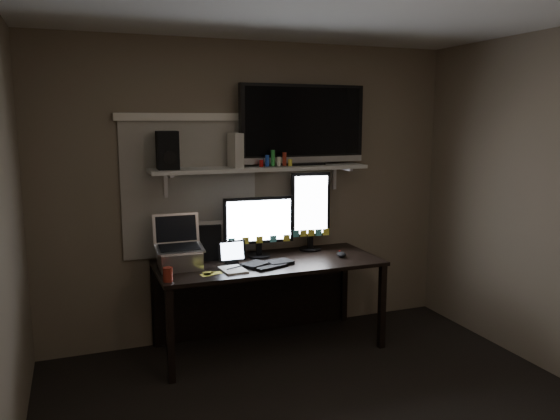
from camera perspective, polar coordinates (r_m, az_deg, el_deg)
name	(u,v)px	position (r m, az deg, el deg)	size (l,w,h in m)	color
back_wall	(254,192)	(4.67, -2.74, 1.93)	(3.60, 3.60, 0.00)	#6E634F
window_blinds	(190,189)	(4.51, -9.35, 2.19)	(1.10, 0.02, 1.10)	#B9B4A6
desk	(264,278)	(4.58, -1.68, -7.14)	(1.80, 0.75, 0.73)	black
wall_shelf	(260,168)	(4.48, -2.06, 4.38)	(1.80, 0.35, 0.03)	beige
monitor_landscape	(259,227)	(4.49, -2.23, -1.75)	(0.59, 0.06, 0.52)	black
monitor_portrait	(311,211)	(4.73, 3.21, -0.10)	(0.35, 0.06, 0.69)	black
keyboard	(267,263)	(4.31, -1.34, -5.60)	(0.41, 0.16, 0.02)	black
mouse	(341,254)	(4.58, 6.43, -4.63)	(0.07, 0.12, 0.04)	black
notepad	(233,270)	(4.16, -4.93, -6.23)	(0.17, 0.23, 0.01)	silver
tablet	(232,252)	(4.33, -5.07, -4.41)	(0.22, 0.09, 0.19)	black
file_sorter	(206,241)	(4.47, -7.74, -3.22)	(0.25, 0.11, 0.31)	black
laptop	(179,243)	(4.23, -10.49, -3.41)	(0.36, 0.29, 0.40)	#B9BABE
cup	(168,274)	(3.95, -11.63, -6.61)	(0.07, 0.07, 0.10)	maroon
sticky_notes	(219,270)	(4.18, -6.36, -6.26)	(0.31, 0.22, 0.00)	yellow
tv	(303,125)	(4.63, 2.40, 8.88)	(1.12, 0.20, 0.67)	black
game_console	(235,150)	(4.39, -4.68, 6.24)	(0.07, 0.23, 0.27)	silver
speaker	(167,150)	(4.29, -11.69, 6.14)	(0.16, 0.20, 0.29)	black
bottles	(276,159)	(4.44, -0.44, 5.38)	(0.20, 0.05, 0.13)	#A50F0C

